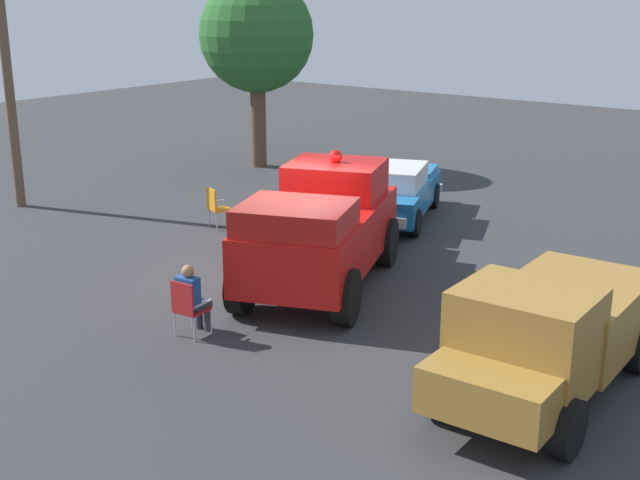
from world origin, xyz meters
TOP-DOWN VIEW (x-y plane):
  - ground_plane at (0.00, 0.00)m, footprint 60.00×60.00m
  - vintage_fire_truck at (-0.39, 0.49)m, footprint 6.33×4.19m
  - classic_hot_rod at (-5.50, -1.07)m, footprint 4.73×3.28m
  - parked_pickup at (1.54, 6.02)m, footprint 4.84×2.14m
  - lawn_chair_near_truck at (3.21, 0.29)m, footprint 0.53×0.54m
  - lawn_chair_by_car at (-2.06, -4.12)m, footprint 0.64×0.64m
  - spectator_seated at (3.08, 0.28)m, footprint 0.56×0.41m
  - oak_tree_right at (-8.44, -8.29)m, footprint 3.73×3.73m
  - utility_pole at (-0.38, -9.98)m, footprint 0.50×1.68m

SIDE VIEW (x-z plane):
  - ground_plane at x=0.00m, z-range 0.00..0.00m
  - lawn_chair_near_truck at x=3.21m, z-range 0.08..1.10m
  - lawn_chair_by_car at x=-2.06m, z-range 0.08..1.10m
  - spectator_seated at x=3.08m, z-range 0.05..1.34m
  - classic_hot_rod at x=-5.50m, z-range 0.02..1.48m
  - parked_pickup at x=1.54m, z-range 0.04..1.94m
  - vintage_fire_truck at x=-0.39m, z-range -0.10..2.49m
  - utility_pole at x=-0.38m, z-range 0.14..7.54m
  - oak_tree_right at x=-8.44m, z-range 1.19..7.40m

